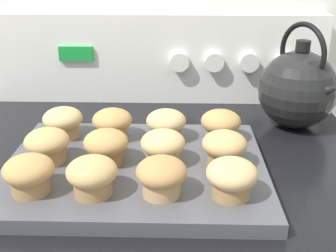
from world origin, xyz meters
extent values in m
cube|color=black|center=(0.00, 0.33, 0.90)|extent=(0.79, 0.61, 0.02)
cube|color=white|center=(0.00, 0.60, 1.01)|extent=(0.77, 0.05, 0.20)
cube|color=green|center=(-0.17, 0.57, 1.02)|extent=(0.08, 0.01, 0.03)
cylinder|color=white|center=(0.06, 0.57, 1.01)|extent=(0.04, 0.02, 0.04)
cylinder|color=white|center=(0.13, 0.57, 1.01)|extent=(0.04, 0.02, 0.04)
cylinder|color=white|center=(0.21, 0.57, 1.01)|extent=(0.04, 0.02, 0.04)
cylinder|color=white|center=(0.29, 0.57, 1.01)|extent=(0.04, 0.02, 0.04)
cube|color=#4C4C51|center=(-0.01, 0.24, 0.92)|extent=(0.41, 0.31, 0.02)
cylinder|color=#A37A4C|center=(-0.14, 0.15, 0.94)|extent=(0.05, 0.05, 0.03)
ellipsoid|color=tan|center=(-0.14, 0.15, 0.96)|extent=(0.07, 0.07, 0.04)
cylinder|color=#A37A4C|center=(-0.06, 0.15, 0.94)|extent=(0.05, 0.05, 0.03)
ellipsoid|color=tan|center=(-0.06, 0.15, 0.96)|extent=(0.07, 0.07, 0.04)
cylinder|color=tan|center=(0.04, 0.15, 0.94)|extent=(0.05, 0.05, 0.03)
ellipsoid|color=#B2844C|center=(0.04, 0.15, 0.96)|extent=(0.07, 0.07, 0.04)
cylinder|color=#A37A4C|center=(0.13, 0.15, 0.94)|extent=(0.05, 0.05, 0.03)
ellipsoid|color=tan|center=(0.13, 0.15, 0.96)|extent=(0.07, 0.07, 0.04)
cylinder|color=tan|center=(-0.15, 0.24, 0.94)|extent=(0.05, 0.05, 0.03)
ellipsoid|color=tan|center=(-0.15, 0.24, 0.96)|extent=(0.07, 0.07, 0.04)
cylinder|color=olive|center=(-0.05, 0.24, 0.94)|extent=(0.05, 0.05, 0.03)
ellipsoid|color=tan|center=(-0.05, 0.24, 0.96)|extent=(0.07, 0.07, 0.04)
cylinder|color=tan|center=(0.03, 0.24, 0.94)|extent=(0.05, 0.05, 0.03)
ellipsoid|color=tan|center=(0.03, 0.24, 0.96)|extent=(0.07, 0.07, 0.04)
cylinder|color=#A37A4C|center=(0.13, 0.24, 0.94)|extent=(0.05, 0.05, 0.03)
ellipsoid|color=tan|center=(0.13, 0.24, 0.96)|extent=(0.07, 0.07, 0.04)
cylinder|color=tan|center=(-0.15, 0.33, 0.94)|extent=(0.05, 0.05, 0.03)
ellipsoid|color=tan|center=(-0.15, 0.33, 0.96)|extent=(0.07, 0.07, 0.04)
cylinder|color=tan|center=(-0.06, 0.33, 0.94)|extent=(0.05, 0.05, 0.03)
ellipsoid|color=tan|center=(-0.06, 0.33, 0.96)|extent=(0.07, 0.07, 0.04)
cylinder|color=olive|center=(0.04, 0.33, 0.94)|extent=(0.05, 0.05, 0.03)
ellipsoid|color=tan|center=(0.04, 0.33, 0.96)|extent=(0.07, 0.07, 0.04)
cylinder|color=tan|center=(0.13, 0.33, 0.94)|extent=(0.05, 0.05, 0.03)
ellipsoid|color=tan|center=(0.13, 0.33, 0.96)|extent=(0.07, 0.07, 0.04)
sphere|color=black|center=(0.29, 0.45, 0.98)|extent=(0.15, 0.15, 0.15)
cylinder|color=black|center=(0.29, 0.45, 1.07)|extent=(0.03, 0.03, 0.02)
cone|color=black|center=(0.32, 0.39, 1.00)|extent=(0.07, 0.09, 0.06)
torus|color=black|center=(0.29, 0.45, 1.06)|extent=(0.07, 0.11, 0.12)
camera|label=1|loc=(0.06, -0.34, 1.24)|focal=45.00mm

